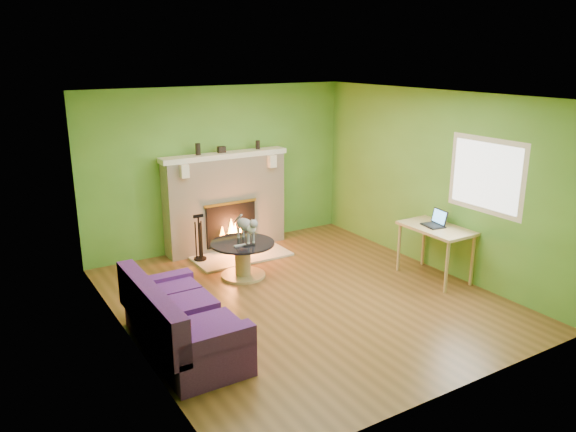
% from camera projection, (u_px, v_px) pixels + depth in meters
% --- Properties ---
extents(floor, '(5.00, 5.00, 0.00)m').
position_uv_depth(floor, '(304.00, 298.00, 7.36)').
color(floor, brown).
rests_on(floor, ground).
extents(ceiling, '(5.00, 5.00, 0.00)m').
position_uv_depth(ceiling, '(305.00, 96.00, 6.62)').
color(ceiling, white).
rests_on(ceiling, wall_back).
extents(wall_back, '(5.00, 0.00, 5.00)m').
position_uv_depth(wall_back, '(220.00, 168.00, 9.03)').
color(wall_back, '#4B7F29').
rests_on(wall_back, floor).
extents(wall_front, '(5.00, 0.00, 5.00)m').
position_uv_depth(wall_front, '(459.00, 264.00, 4.95)').
color(wall_front, '#4B7F29').
rests_on(wall_front, floor).
extents(wall_left, '(0.00, 5.00, 5.00)m').
position_uv_depth(wall_left, '(124.00, 231.00, 5.86)').
color(wall_left, '#4B7F29').
rests_on(wall_left, floor).
extents(wall_right, '(0.00, 5.00, 5.00)m').
position_uv_depth(wall_right, '(434.00, 181.00, 8.12)').
color(wall_right, '#4B7F29').
rests_on(wall_right, floor).
extents(window_frame, '(0.00, 1.20, 1.20)m').
position_uv_depth(window_frame, '(486.00, 176.00, 7.31)').
color(window_frame, silver).
rests_on(window_frame, wall_right).
extents(window_pane, '(0.00, 1.06, 1.06)m').
position_uv_depth(window_pane, '(486.00, 176.00, 7.30)').
color(window_pane, white).
rests_on(window_pane, wall_right).
extents(fireplace, '(2.10, 0.46, 1.58)m').
position_uv_depth(fireplace, '(226.00, 202.00, 9.03)').
color(fireplace, beige).
rests_on(fireplace, floor).
extents(hearth, '(1.50, 0.75, 0.03)m').
position_uv_depth(hearth, '(241.00, 256.00, 8.82)').
color(hearth, beige).
rests_on(hearth, floor).
extents(mantel, '(2.10, 0.28, 0.08)m').
position_uv_depth(mantel, '(225.00, 155.00, 8.80)').
color(mantel, silver).
rests_on(mantel, fireplace).
extents(sofa, '(0.85, 1.78, 0.80)m').
position_uv_depth(sofa, '(179.00, 323.00, 6.00)').
color(sofa, '#47185B').
rests_on(sofa, floor).
extents(coffee_table, '(0.91, 0.91, 0.51)m').
position_uv_depth(coffee_table, '(243.00, 257.00, 7.98)').
color(coffee_table, tan).
rests_on(coffee_table, floor).
extents(desk, '(0.60, 1.03, 0.76)m').
position_uv_depth(desk, '(436.00, 233.00, 7.83)').
color(desk, tan).
rests_on(desk, floor).
extents(cat, '(0.23, 0.61, 0.38)m').
position_uv_depth(cat, '(246.00, 228.00, 7.95)').
color(cat, slate).
rests_on(cat, coffee_table).
extents(remote_silver, '(0.17, 0.05, 0.02)m').
position_uv_depth(remote_silver, '(240.00, 245.00, 7.77)').
color(remote_silver, gray).
rests_on(remote_silver, coffee_table).
extents(remote_black, '(0.16, 0.06, 0.02)m').
position_uv_depth(remote_black, '(250.00, 245.00, 7.78)').
color(remote_black, black).
rests_on(remote_black, coffee_table).
extents(laptop, '(0.31, 0.34, 0.23)m').
position_uv_depth(laptop, '(434.00, 218.00, 7.80)').
color(laptop, black).
rests_on(laptop, desk).
extents(fire_tools, '(0.19, 0.19, 0.73)m').
position_uv_depth(fire_tools, '(199.00, 237.00, 8.52)').
color(fire_tools, black).
rests_on(fire_tools, hearth).
extents(mantel_vase_left, '(0.08, 0.08, 0.18)m').
position_uv_depth(mantel_vase_left, '(198.00, 149.00, 8.57)').
color(mantel_vase_left, black).
rests_on(mantel_vase_left, mantel).
extents(mantel_vase_right, '(0.07, 0.07, 0.14)m').
position_uv_depth(mantel_vase_right, '(258.00, 145.00, 9.10)').
color(mantel_vase_right, black).
rests_on(mantel_vase_right, mantel).
extents(mantel_box, '(0.12, 0.08, 0.10)m').
position_uv_depth(mantel_box, '(222.00, 150.00, 8.78)').
color(mantel_box, black).
rests_on(mantel_box, mantel).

